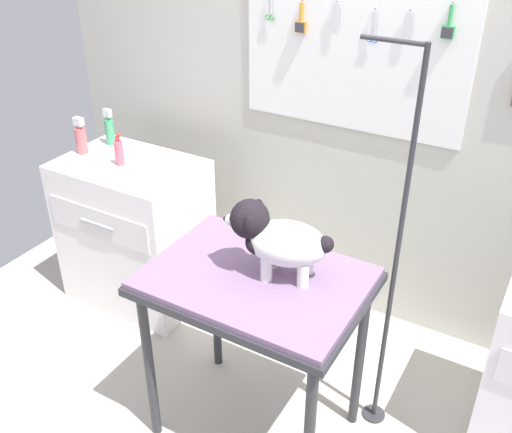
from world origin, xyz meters
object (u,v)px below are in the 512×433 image
object	(u,v)px
grooming_arm	(392,274)
counter_left	(136,231)
dog	(276,238)
grooming_table	(256,295)
detangler_spray	(81,138)

from	to	relation	value
grooming_arm	counter_left	bearing A→B (deg)	172.77
grooming_arm	counter_left	size ratio (longest dim) A/B	2.02
dog	counter_left	size ratio (longest dim) A/B	0.49
dog	counter_left	xyz separation A→B (m)	(-1.22, 0.50, -0.62)
grooming_table	counter_left	size ratio (longest dim) A/B	1.00
grooming_arm	dog	size ratio (longest dim) A/B	4.16
grooming_table	grooming_arm	xyz separation A→B (m)	(0.46, 0.35, 0.06)
grooming_arm	counter_left	world-z (taller)	grooming_arm
counter_left	detangler_spray	bearing A→B (deg)	-176.54
grooming_arm	dog	xyz separation A→B (m)	(-0.40, -0.30, 0.21)
dog	counter_left	bearing A→B (deg)	157.68
grooming_table	grooming_arm	world-z (taller)	grooming_arm
detangler_spray	dog	bearing A→B (deg)	-17.42
dog	detangler_spray	bearing A→B (deg)	162.58
grooming_arm	grooming_table	bearing A→B (deg)	-143.23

